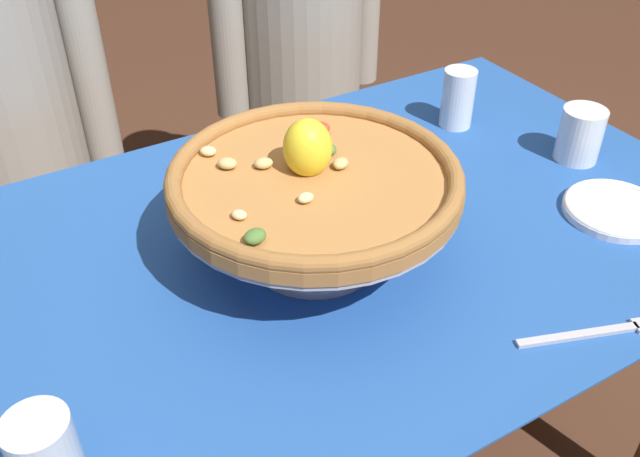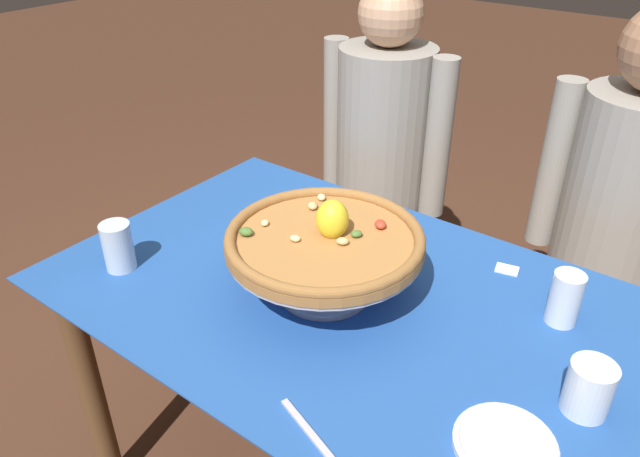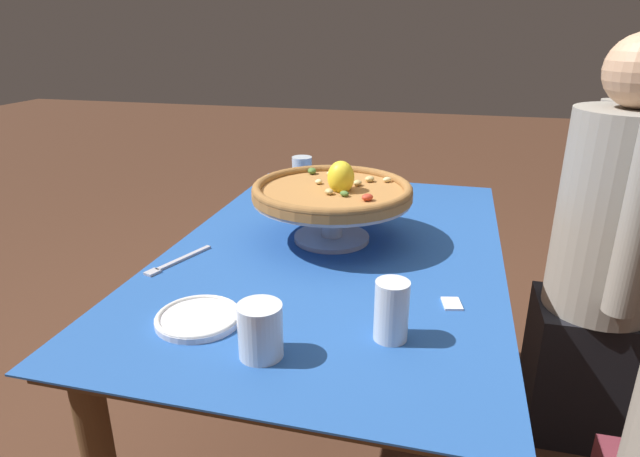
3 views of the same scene
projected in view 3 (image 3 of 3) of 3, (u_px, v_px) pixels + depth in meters
name	position (u px, v px, depth m)	size (l,w,h in m)	color
dining_table	(336.00, 285.00, 1.39)	(1.29, 0.81, 0.71)	brown
pizza_stand	(332.00, 210.00, 1.38)	(0.40, 0.40, 0.12)	#B7B7C1
pizza	(333.00, 190.00, 1.36)	(0.41, 0.41, 0.10)	#AD753D
water_glass_back_right	(391.00, 314.00, 0.95)	(0.06, 0.06, 0.11)	white
water_glass_side_right	(261.00, 334.00, 0.90)	(0.08, 0.08, 0.10)	white
water_glass_front_left	(302.00, 175.00, 1.82)	(0.07, 0.07, 0.11)	silver
side_plate	(198.00, 317.00, 1.02)	(0.16, 0.16, 0.02)	white
dinner_fork	(176.00, 262.00, 1.27)	(0.19, 0.08, 0.01)	#B7B7C1
sugar_packet	(452.00, 304.00, 1.08)	(0.05, 0.04, 0.01)	white
diner_left	(602.00, 267.00, 1.57)	(0.46, 0.32, 1.23)	black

